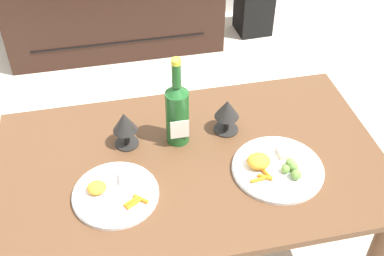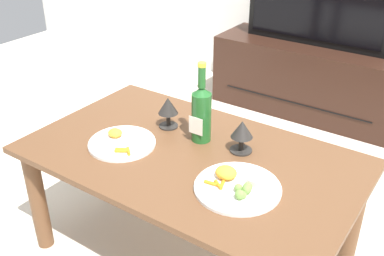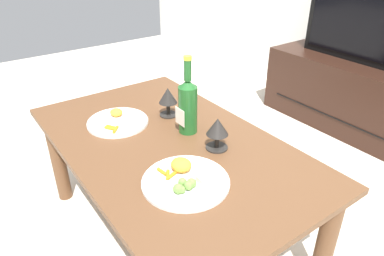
% 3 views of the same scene
% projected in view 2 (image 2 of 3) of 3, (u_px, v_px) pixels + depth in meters
% --- Properties ---
extents(ground_plane, '(6.40, 6.40, 0.00)m').
position_uv_depth(ground_plane, '(191.00, 254.00, 1.98)').
color(ground_plane, beige).
extents(dining_table, '(1.27, 0.76, 0.51)m').
position_uv_depth(dining_table, '(191.00, 172.00, 1.78)').
color(dining_table, brown).
rests_on(dining_table, ground_plane).
extents(tv_stand, '(1.27, 0.44, 0.48)m').
position_uv_depth(tv_stand, '(308.00, 79.00, 3.11)').
color(tv_stand, black).
rests_on(tv_stand, ground_plane).
extents(tv_screen, '(0.94, 0.05, 0.53)m').
position_uv_depth(tv_screen, '(318.00, 4.00, 2.86)').
color(tv_screen, black).
rests_on(tv_screen, tv_stand).
extents(wine_bottle, '(0.08, 0.08, 0.33)m').
position_uv_depth(wine_bottle, '(201.00, 111.00, 1.77)').
color(wine_bottle, '#1E5923').
rests_on(wine_bottle, dining_table).
extents(goblet_left, '(0.08, 0.08, 0.13)m').
position_uv_depth(goblet_left, '(168.00, 107.00, 1.89)').
color(goblet_left, black).
rests_on(goblet_left, dining_table).
extents(goblet_right, '(0.09, 0.09, 0.13)m').
position_uv_depth(goblet_right, '(242.00, 131.00, 1.71)').
color(goblet_right, black).
rests_on(goblet_right, dining_table).
extents(dinner_plate_left, '(0.27, 0.27, 0.04)m').
position_uv_depth(dinner_plate_left, '(122.00, 142.00, 1.79)').
color(dinner_plate_left, white).
rests_on(dinner_plate_left, dining_table).
extents(dinner_plate_right, '(0.30, 0.30, 0.05)m').
position_uv_depth(dinner_plate_right, '(237.00, 186.00, 1.53)').
color(dinner_plate_right, white).
rests_on(dinner_plate_right, dining_table).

